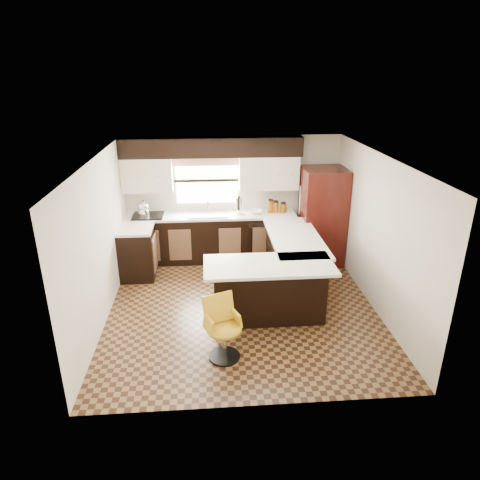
{
  "coord_description": "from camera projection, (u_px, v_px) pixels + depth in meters",
  "views": [
    {
      "loc": [
        -0.51,
        -5.99,
        3.57
      ],
      "look_at": [
        0.0,
        0.45,
        0.98
      ],
      "focal_mm": 32.0,
      "sensor_mm": 36.0,
      "label": 1
    }
  ],
  "objects": [
    {
      "name": "counter_pen_long",
      "position": [
        295.0,
        237.0,
        7.22
      ],
      "size": [
        0.84,
        1.95,
        0.04
      ],
      "primitive_type": "cube",
      "color": "silver",
      "rests_on": "peninsula_long"
    },
    {
      "name": "valance",
      "position": [
        207.0,
        161.0,
        8.13
      ],
      "size": [
        1.3,
        0.06,
        0.18
      ],
      "primitive_type": "cube",
      "color": "#D19B93",
      "rests_on": "wall_back"
    },
    {
      "name": "wall_left",
      "position": [
        101.0,
        241.0,
        6.31
      ],
      "size": [
        0.0,
        4.4,
        4.4
      ],
      "primitive_type": "plane",
      "rotation": [
        1.57,
        0.0,
        1.57
      ],
      "color": "beige",
      "rests_on": "floor"
    },
    {
      "name": "mixing_bowl",
      "position": [
        256.0,
        212.0,
        8.34
      ],
      "size": [
        0.26,
        0.26,
        0.06
      ],
      "primitive_type": "imported",
      "rotation": [
        0.0,
        0.0,
        0.03
      ],
      "color": "white",
      "rests_on": "counter_back"
    },
    {
      "name": "wall_right",
      "position": [
        377.0,
        233.0,
        6.62
      ],
      "size": [
        0.0,
        4.4,
        4.4
      ],
      "primitive_type": "plane",
      "rotation": [
        1.57,
        0.0,
        -1.57
      ],
      "color": "beige",
      "rests_on": "floor"
    },
    {
      "name": "wall_back",
      "position": [
        233.0,
        197.0,
        8.5
      ],
      "size": [
        4.4,
        0.0,
        4.4
      ],
      "primitive_type": "plane",
      "rotation": [
        1.57,
        0.0,
        0.0
      ],
      "color": "beige",
      "rests_on": "floor"
    },
    {
      "name": "floor",
      "position": [
        242.0,
        306.0,
        6.91
      ],
      "size": [
        4.4,
        4.4,
        0.0
      ],
      "primitive_type": "plane",
      "color": "#49301A",
      "rests_on": "ground"
    },
    {
      "name": "percolator",
      "position": [
        239.0,
        206.0,
        8.26
      ],
      "size": [
        0.13,
        0.13,
        0.32
      ],
      "primitive_type": "cylinder",
      "color": "silver",
      "rests_on": "counter_back"
    },
    {
      "name": "base_cab_left",
      "position": [
        138.0,
        253.0,
        7.77
      ],
      "size": [
        0.6,
        0.7,
        0.9
      ],
      "primitive_type": "cube",
      "color": "black",
      "rests_on": "floor"
    },
    {
      "name": "soffit",
      "position": [
        212.0,
        147.0,
        7.93
      ],
      "size": [
        3.4,
        0.35,
        0.36
      ],
      "primitive_type": "cube",
      "color": "black",
      "rests_on": "wall_back"
    },
    {
      "name": "cooktop",
      "position": [
        148.0,
        216.0,
        8.17
      ],
      "size": [
        0.58,
        0.5,
        0.02
      ],
      "primitive_type": "cube",
      "color": "black",
      "rests_on": "counter_back"
    },
    {
      "name": "dishwasher",
      "position": [
        263.0,
        243.0,
        8.29
      ],
      "size": [
        0.58,
        0.03,
        0.78
      ],
      "primitive_type": "cube",
      "color": "black",
      "rests_on": "floor"
    },
    {
      "name": "peninsula_return",
      "position": [
        269.0,
        291.0,
        6.45
      ],
      "size": [
        1.65,
        0.6,
        0.9
      ],
      "primitive_type": "cube",
      "color": "black",
      "rests_on": "floor"
    },
    {
      "name": "wall_front",
      "position": [
        260.0,
        315.0,
        4.43
      ],
      "size": [
        4.4,
        0.0,
        4.4
      ],
      "primitive_type": "plane",
      "rotation": [
        -1.57,
        0.0,
        0.0
      ],
      "color": "beige",
      "rests_on": "floor"
    },
    {
      "name": "base_cab_back",
      "position": [
        211.0,
        238.0,
        8.47
      ],
      "size": [
        3.3,
        0.6,
        0.9
      ],
      "primitive_type": "cube",
      "color": "black",
      "rests_on": "floor"
    },
    {
      "name": "canister_small",
      "position": [
        283.0,
        208.0,
        8.38
      ],
      "size": [
        0.12,
        0.12,
        0.17
      ],
      "primitive_type": "cylinder",
      "color": "brown",
      "rests_on": "counter_back"
    },
    {
      "name": "bar_chair",
      "position": [
        224.0,
        330.0,
        5.53
      ],
      "size": [
        0.59,
        0.59,
        0.86
      ],
      "primitive_type": null,
      "rotation": [
        0.0,
        0.0,
        0.38
      ],
      "color": "gold",
      "rests_on": "floor"
    },
    {
      "name": "ceiling",
      "position": [
        242.0,
        158.0,
        6.02
      ],
      "size": [
        4.4,
        4.4,
        0.0
      ],
      "primitive_type": "plane",
      "rotation": [
        3.14,
        0.0,
        0.0
      ],
      "color": "silver",
      "rests_on": "wall_back"
    },
    {
      "name": "counter_pen_return",
      "position": [
        269.0,
        265.0,
        6.19
      ],
      "size": [
        1.89,
        0.84,
        0.04
      ],
      "primitive_type": "cube",
      "color": "silver",
      "rests_on": "peninsula_return"
    },
    {
      "name": "kettle",
      "position": [
        144.0,
        208.0,
        8.11
      ],
      "size": [
        0.22,
        0.22,
        0.3
      ],
      "primitive_type": null,
      "color": "silver",
      "rests_on": "cooktop"
    },
    {
      "name": "counter_left",
      "position": [
        135.0,
        229.0,
        7.59
      ],
      "size": [
        0.6,
        0.7,
        0.04
      ],
      "primitive_type": "cube",
      "color": "silver",
      "rests_on": "base_cab_left"
    },
    {
      "name": "upper_cab_right",
      "position": [
        269.0,
        173.0,
        8.19
      ],
      "size": [
        1.14,
        0.35,
        0.64
      ],
      "primitive_type": "cube",
      "color": "beige",
      "rests_on": "wall_back"
    },
    {
      "name": "peninsula_long",
      "position": [
        291.0,
        263.0,
        7.39
      ],
      "size": [
        0.6,
        1.95,
        0.9
      ],
      "primitive_type": "cube",
      "color": "black",
      "rests_on": "floor"
    },
    {
      "name": "canister_med",
      "position": [
        275.0,
        207.0,
        8.36
      ],
      "size": [
        0.12,
        0.12,
        0.21
      ],
      "primitive_type": "cylinder",
      "color": "brown",
      "rests_on": "counter_back"
    },
    {
      "name": "canister_large",
      "position": [
        271.0,
        207.0,
        8.34
      ],
      "size": [
        0.12,
        0.12,
        0.24
      ],
      "primitive_type": "cylinder",
      "color": "brown",
      "rests_on": "counter_back"
    },
    {
      "name": "sink",
      "position": [
        208.0,
        214.0,
        8.26
      ],
      "size": [
        0.75,
        0.45,
        0.03
      ],
      "primitive_type": "cube",
      "color": "#B2B2B7",
      "rests_on": "counter_back"
    },
    {
      "name": "counter_back",
      "position": [
        211.0,
        215.0,
        8.29
      ],
      "size": [
        3.3,
        0.6,
        0.04
      ],
      "primitive_type": "cube",
      "color": "silver",
      "rests_on": "base_cab_back"
    },
    {
      "name": "window_pane",
      "position": [
        207.0,
        180.0,
        8.31
      ],
      "size": [
        1.2,
        0.02,
        0.9
      ],
      "primitive_type": "cube",
      "color": "white",
      "rests_on": "wall_back"
    },
    {
      "name": "upper_cab_left",
      "position": [
        147.0,
        175.0,
        8.02
      ],
      "size": [
        0.94,
        0.35,
        0.64
      ],
      "primitive_type": "cube",
      "color": "beige",
      "rests_on": "wall_back"
    },
    {
      "name": "refrigerator",
      "position": [
        322.0,
        216.0,
        8.21
      ],
      "size": [
        0.8,
        0.77,
        1.87
      ],
      "primitive_type": "cube",
      "color": "#360D09",
      "rests_on": "floor"
    }
  ]
}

